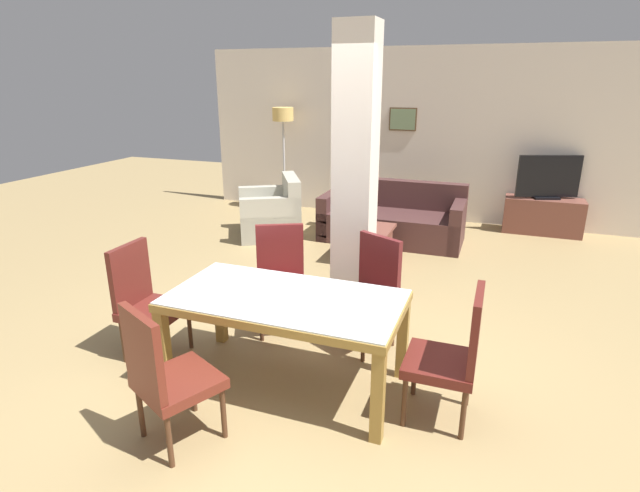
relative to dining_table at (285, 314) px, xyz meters
The scene contains 16 objects.
ground_plane 0.58m from the dining_table, ahead, with size 18.00×18.00×0.00m, color #9B8253.
back_wall 5.24m from the dining_table, 90.01° to the left, with size 7.20×0.09×2.70m.
divider_pillar 1.55m from the dining_table, 84.90° to the left, with size 0.36×0.32×2.70m.
dining_table is the anchor object (origin of this frame).
dining_chair_far_left 0.95m from the dining_table, 116.53° to the left, with size 0.62×0.62×0.96m.
dining_chair_head_right 1.22m from the dining_table, ahead, with size 0.46×0.46×0.96m.
dining_chair_head_left 1.27m from the dining_table, behind, with size 0.46×0.46×0.96m.
dining_chair_far_right 0.93m from the dining_table, 62.87° to the left, with size 0.62×0.62×0.96m.
dining_chair_near_left 0.97m from the dining_table, 115.91° to the right, with size 0.61×0.61×0.96m.
sofa 3.83m from the dining_table, 90.37° to the left, with size 1.99×0.89×0.82m.
armchair 3.85m from the dining_table, 116.97° to the left, with size 1.19×1.22×0.87m.
coffee_table 2.84m from the dining_table, 92.94° to the left, with size 0.65×0.59×0.46m.
bottle 2.81m from the dining_table, 95.31° to the left, with size 0.07×0.07×0.30m.
tv_stand 5.31m from the dining_table, 67.54° to the left, with size 1.11×0.40×0.54m.
tv_screen 5.31m from the dining_table, 67.54° to the left, with size 0.87×0.35×0.64m.
floor_lamp 5.37m from the dining_table, 114.18° to the left, with size 0.35×0.35×1.76m.
Camera 1 is at (1.39, -3.02, 2.24)m, focal length 28.00 mm.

